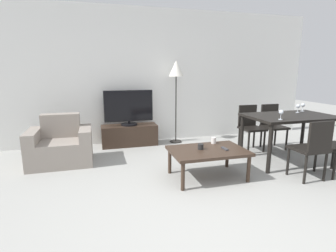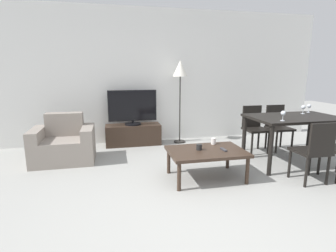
{
  "view_description": "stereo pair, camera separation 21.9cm",
  "coord_description": "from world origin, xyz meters",
  "px_view_note": "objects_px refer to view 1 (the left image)",
  "views": [
    {
      "loc": [
        -1.04,
        -2.12,
        1.48
      ],
      "look_at": [
        0.01,
        1.62,
        0.65
      ],
      "focal_mm": 28.0,
      "sensor_mm": 36.0,
      "label": 1
    },
    {
      "loc": [
        -0.83,
        -2.18,
        1.48
      ],
      "look_at": [
        0.01,
        1.62,
        0.65
      ],
      "focal_mm": 28.0,
      "sensor_mm": 36.0,
      "label": 2
    }
  ],
  "objects_px": {
    "armchair": "(61,146)",
    "dining_table": "(290,121)",
    "tv_stand": "(130,135)",
    "cup_white_near": "(201,147)",
    "wine_glass_left": "(298,107)",
    "tv": "(129,108)",
    "dining_chair_near": "(312,147)",
    "wine_glass_center": "(303,105)",
    "remote_primary": "(225,149)",
    "floor_lamp": "(176,73)",
    "wine_glass_right": "(281,113)",
    "coffee_table": "(208,152)",
    "cup_colored_far": "(213,140)",
    "dining_chair_far_left": "(250,125)",
    "dining_chair_far": "(272,124)"
  },
  "relations": [
    {
      "from": "armchair",
      "to": "dining_table",
      "type": "relative_size",
      "value": 0.7
    },
    {
      "from": "tv_stand",
      "to": "cup_white_near",
      "type": "xyz_separation_m",
      "value": [
        0.74,
        -1.9,
        0.24
      ]
    },
    {
      "from": "wine_glass_left",
      "to": "armchair",
      "type": "bearing_deg",
      "value": 169.53
    },
    {
      "from": "armchair",
      "to": "tv",
      "type": "height_order",
      "value": "tv"
    },
    {
      "from": "dining_chair_near",
      "to": "wine_glass_center",
      "type": "height_order",
      "value": "wine_glass_center"
    },
    {
      "from": "tv_stand",
      "to": "cup_white_near",
      "type": "bearing_deg",
      "value": -68.87
    },
    {
      "from": "remote_primary",
      "to": "wine_glass_left",
      "type": "bearing_deg",
      "value": 17.92
    },
    {
      "from": "wine_glass_left",
      "to": "floor_lamp",
      "type": "bearing_deg",
      "value": 140.28
    },
    {
      "from": "wine_glass_left",
      "to": "wine_glass_right",
      "type": "xyz_separation_m",
      "value": [
        -0.72,
        -0.48,
        0.0
      ]
    },
    {
      "from": "tv_stand",
      "to": "coffee_table",
      "type": "relative_size",
      "value": 1.05
    },
    {
      "from": "armchair",
      "to": "cup_colored_far",
      "type": "distance_m",
      "value": 2.43
    },
    {
      "from": "tv",
      "to": "coffee_table",
      "type": "bearing_deg",
      "value": -66.69
    },
    {
      "from": "dining_table",
      "to": "wine_glass_right",
      "type": "height_order",
      "value": "wine_glass_right"
    },
    {
      "from": "armchair",
      "to": "cup_white_near",
      "type": "xyz_separation_m",
      "value": [
        1.94,
        -1.16,
        0.17
      ]
    },
    {
      "from": "dining_table",
      "to": "remote_primary",
      "type": "height_order",
      "value": "dining_table"
    },
    {
      "from": "remote_primary",
      "to": "cup_white_near",
      "type": "distance_m",
      "value": 0.34
    },
    {
      "from": "tv",
      "to": "remote_primary",
      "type": "height_order",
      "value": "tv"
    },
    {
      "from": "dining_chair_far_left",
      "to": "cup_colored_far",
      "type": "distance_m",
      "value": 1.34
    },
    {
      "from": "dining_chair_far_left",
      "to": "dining_chair_far",
      "type": "bearing_deg",
      "value": 0.0
    },
    {
      "from": "dining_chair_far",
      "to": "armchair",
      "type": "bearing_deg",
      "value": 177.45
    },
    {
      "from": "dining_table",
      "to": "wine_glass_right",
      "type": "xyz_separation_m",
      "value": [
        -0.42,
        -0.29,
        0.19
      ]
    },
    {
      "from": "dining_chair_far_left",
      "to": "cup_colored_far",
      "type": "height_order",
      "value": "dining_chair_far_left"
    },
    {
      "from": "tv_stand",
      "to": "cup_colored_far",
      "type": "height_order",
      "value": "cup_colored_far"
    },
    {
      "from": "coffee_table",
      "to": "remote_primary",
      "type": "relative_size",
      "value": 6.92
    },
    {
      "from": "dining_chair_near",
      "to": "tv",
      "type": "bearing_deg",
      "value": 131.87
    },
    {
      "from": "dining_table",
      "to": "floor_lamp",
      "type": "xyz_separation_m",
      "value": [
        -1.42,
        1.63,
        0.75
      ]
    },
    {
      "from": "tv_stand",
      "to": "wine_glass_left",
      "type": "xyz_separation_m",
      "value": [
        2.69,
        -1.47,
        0.67
      ]
    },
    {
      "from": "wine_glass_left",
      "to": "wine_glass_right",
      "type": "distance_m",
      "value": 0.87
    },
    {
      "from": "wine_glass_center",
      "to": "wine_glass_right",
      "type": "relative_size",
      "value": 1.0
    },
    {
      "from": "floor_lamp",
      "to": "wine_glass_right",
      "type": "relative_size",
      "value": 11.49
    },
    {
      "from": "tv",
      "to": "cup_white_near",
      "type": "relative_size",
      "value": 12.08
    },
    {
      "from": "coffee_table",
      "to": "floor_lamp",
      "type": "height_order",
      "value": "floor_lamp"
    },
    {
      "from": "dining_chair_near",
      "to": "cup_colored_far",
      "type": "distance_m",
      "value": 1.32
    },
    {
      "from": "floor_lamp",
      "to": "wine_glass_center",
      "type": "height_order",
      "value": "floor_lamp"
    },
    {
      "from": "tv_stand",
      "to": "dining_chair_near",
      "type": "height_order",
      "value": "dining_chair_near"
    },
    {
      "from": "coffee_table",
      "to": "floor_lamp",
      "type": "distance_m",
      "value": 2.18
    },
    {
      "from": "armchair",
      "to": "wine_glass_left",
      "type": "height_order",
      "value": "wine_glass_left"
    },
    {
      "from": "remote_primary",
      "to": "cup_colored_far",
      "type": "bearing_deg",
      "value": 93.8
    },
    {
      "from": "tv",
      "to": "dining_table",
      "type": "xyz_separation_m",
      "value": [
        2.39,
        -1.65,
        -0.07
      ]
    },
    {
      "from": "armchair",
      "to": "dining_chair_far",
      "type": "xyz_separation_m",
      "value": [
        3.83,
        -0.17,
        0.19
      ]
    },
    {
      "from": "dining_chair_far_left",
      "to": "wine_glass_center",
      "type": "bearing_deg",
      "value": -31.05
    },
    {
      "from": "dining_table",
      "to": "dining_chair_far_left",
      "type": "bearing_deg",
      "value": 108.15
    },
    {
      "from": "floor_lamp",
      "to": "dining_chair_near",
      "type": "bearing_deg",
      "value": -63.45
    },
    {
      "from": "wine_glass_center",
      "to": "tv",
      "type": "bearing_deg",
      "value": 154.75
    },
    {
      "from": "tv_stand",
      "to": "dining_chair_far_left",
      "type": "xyz_separation_m",
      "value": [
        2.15,
        -0.92,
        0.27
      ]
    },
    {
      "from": "tv_stand",
      "to": "dining_chair_near",
      "type": "bearing_deg",
      "value": -48.16
    },
    {
      "from": "dining_chair_far",
      "to": "tv_stand",
      "type": "bearing_deg",
      "value": 160.77
    },
    {
      "from": "armchair",
      "to": "tv_stand",
      "type": "height_order",
      "value": "armchair"
    },
    {
      "from": "wine_glass_left",
      "to": "tv",
      "type": "bearing_deg",
      "value": 151.46
    },
    {
      "from": "armchair",
      "to": "coffee_table",
      "type": "xyz_separation_m",
      "value": [
        2.03,
        -1.19,
        0.09
      ]
    }
  ]
}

